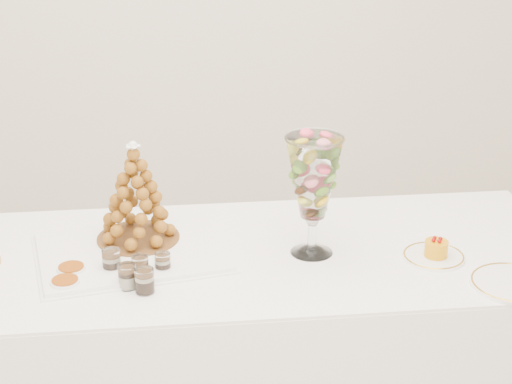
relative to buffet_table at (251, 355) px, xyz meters
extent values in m
cube|color=white|center=(0.00, 0.00, -0.01)|extent=(2.06, 0.83, 0.77)
cube|color=white|center=(0.00, 0.00, 0.39)|extent=(2.05, 0.82, 0.01)
cube|color=white|center=(-0.38, 0.03, 0.40)|extent=(0.65, 0.53, 0.02)
cylinder|color=white|center=(0.20, -0.02, 0.40)|extent=(0.14, 0.14, 0.02)
cylinder|color=white|center=(0.20, -0.02, 0.46)|extent=(0.03, 0.03, 0.09)
sphere|color=white|center=(0.20, -0.02, 0.51)|extent=(0.04, 0.04, 0.04)
cylinder|color=white|center=(0.58, -0.10, 0.40)|extent=(0.20, 0.20, 0.01)
cylinder|color=white|center=(-0.44, -0.08, 0.43)|extent=(0.06, 0.06, 0.08)
cylinder|color=white|center=(-0.35, -0.13, 0.43)|extent=(0.06, 0.06, 0.07)
cylinder|color=white|center=(-0.28, -0.10, 0.42)|extent=(0.05, 0.05, 0.07)
cylinder|color=white|center=(-0.39, -0.18, 0.43)|extent=(0.07, 0.07, 0.07)
cylinder|color=white|center=(-0.34, -0.22, 0.43)|extent=(0.07, 0.07, 0.08)
cylinder|color=white|center=(-0.56, -0.09, 0.40)|extent=(0.09, 0.09, 0.03)
cylinder|color=white|center=(-0.57, -0.17, 0.40)|extent=(0.09, 0.09, 0.03)
cylinder|color=brown|center=(-0.36, 0.11, 0.41)|extent=(0.27, 0.27, 0.01)
cone|color=brown|center=(-0.36, 0.11, 0.58)|extent=(0.29, 0.29, 0.33)
sphere|color=white|center=(-0.36, 0.11, 0.73)|extent=(0.03, 0.03, 0.03)
cylinder|color=orange|center=(0.58, -0.10, 0.43)|extent=(0.07, 0.07, 0.05)
sphere|color=#920506|center=(0.59, -0.10, 0.46)|extent=(0.01, 0.01, 0.01)
sphere|color=#920506|center=(0.58, -0.09, 0.46)|extent=(0.01, 0.01, 0.01)
sphere|color=#920506|center=(0.57, -0.11, 0.46)|extent=(0.01, 0.01, 0.01)
sphere|color=#920506|center=(0.59, -0.11, 0.46)|extent=(0.01, 0.01, 0.01)
camera|label=1|loc=(-0.25, -2.45, 1.64)|focal=60.00mm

